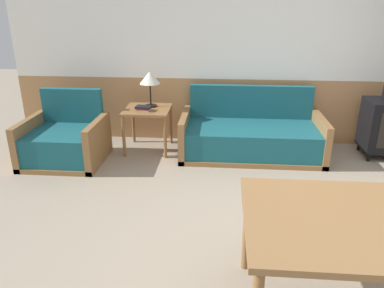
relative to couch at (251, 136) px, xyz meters
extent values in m
plane|color=gray|center=(0.29, -2.10, -0.24)|extent=(16.00, 16.00, 0.00)
cube|color=#AD7A4C|center=(0.29, 0.53, 0.20)|extent=(7.20, 0.06, 0.89)
cube|color=white|center=(0.29, 0.53, 1.55)|extent=(7.20, 0.06, 1.81)
cube|color=olive|center=(0.00, -0.03, -0.21)|extent=(1.80, 0.89, 0.06)
cube|color=#195660|center=(0.00, -0.05, -0.02)|extent=(1.64, 0.81, 0.33)
cube|color=#195660|center=(0.00, 0.37, 0.37)|extent=(1.64, 0.10, 0.44)
cube|color=olive|center=(-0.86, -0.03, 0.02)|extent=(0.08, 0.89, 0.53)
cube|color=olive|center=(0.86, -0.03, 0.02)|extent=(0.08, 0.89, 0.53)
cube|color=olive|center=(-2.32, -0.44, -0.21)|extent=(0.94, 0.84, 0.06)
cube|color=#195660|center=(-2.32, -0.46, -0.01)|extent=(0.78, 0.76, 0.35)
cube|color=#195660|center=(-2.32, -0.06, 0.38)|extent=(0.78, 0.10, 0.44)
cube|color=olive|center=(-2.75, -0.44, 0.03)|extent=(0.08, 0.84, 0.55)
cube|color=olive|center=(-1.89, -0.44, 0.03)|extent=(0.08, 0.84, 0.55)
cube|color=olive|center=(-1.36, 0.05, 0.32)|extent=(0.59, 0.59, 0.03)
cylinder|color=olive|center=(-1.62, -0.22, 0.03)|extent=(0.04, 0.04, 0.54)
cylinder|color=olive|center=(-1.09, -0.22, 0.03)|extent=(0.04, 0.04, 0.54)
cylinder|color=olive|center=(-1.62, 0.31, 0.03)|extent=(0.04, 0.04, 0.54)
cylinder|color=olive|center=(-1.09, 0.31, 0.03)|extent=(0.04, 0.04, 0.54)
cylinder|color=black|center=(-1.33, 0.15, 0.34)|extent=(0.16, 0.16, 0.02)
cylinder|color=black|center=(-1.33, 0.15, 0.49)|extent=(0.02, 0.02, 0.29)
cone|color=silver|center=(-1.33, 0.15, 0.72)|extent=(0.27, 0.27, 0.16)
cube|color=white|center=(-1.38, -0.06, 0.34)|extent=(0.16, 0.13, 0.02)
cube|color=#B22823|center=(-1.39, -0.05, 0.36)|extent=(0.18, 0.13, 0.02)
cube|color=black|center=(-1.38, -0.05, 0.38)|extent=(0.21, 0.16, 0.02)
cylinder|color=olive|center=(-0.17, -2.26, 0.10)|extent=(0.06, 0.06, 0.69)
cylinder|color=black|center=(1.47, -0.11, -0.19)|extent=(0.04, 0.04, 0.10)
cylinder|color=black|center=(1.47, 0.26, -0.19)|extent=(0.04, 0.04, 0.10)
cube|color=black|center=(1.67, 0.07, 0.18)|extent=(0.49, 0.47, 0.64)
camera|label=1|loc=(-0.38, -4.61, 1.66)|focal=35.00mm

